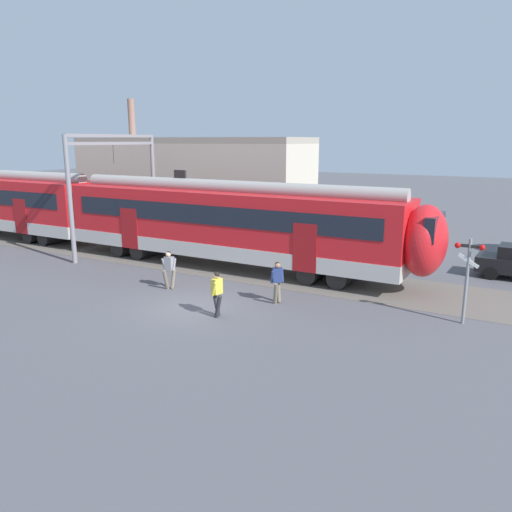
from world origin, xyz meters
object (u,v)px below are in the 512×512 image
at_px(pedestrian_grey, 169,266).
at_px(pedestrian_yellow, 217,291).
at_px(crossing_signal, 468,268).
at_px(pedestrian_navy, 277,279).

bearing_deg(pedestrian_grey, pedestrian_yellow, -27.31).
height_order(pedestrian_yellow, crossing_signal, crossing_signal).
height_order(pedestrian_grey, pedestrian_yellow, same).
bearing_deg(pedestrian_grey, pedestrian_navy, 5.98).
xyz_separation_m(pedestrian_navy, crossing_signal, (6.64, 1.14, 1.05)).
bearing_deg(pedestrian_yellow, pedestrian_grey, 152.69).
distance_m(pedestrian_navy, crossing_signal, 6.82).
height_order(pedestrian_grey, pedestrian_navy, same).
bearing_deg(pedestrian_grey, crossing_signal, 8.18).
bearing_deg(pedestrian_navy, pedestrian_yellow, -116.58).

